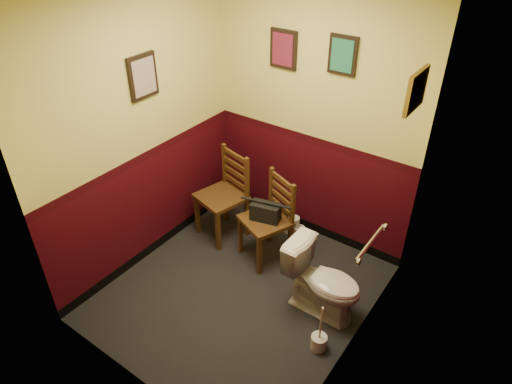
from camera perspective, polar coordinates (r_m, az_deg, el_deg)
floor at (r=4.43m, az=-1.92°, el=-12.32°), size 2.20×2.40×0.00m
wall_back at (r=4.49m, az=7.15°, el=9.24°), size 2.20×0.00×2.70m
wall_front at (r=2.91m, az=-16.91°, el=-7.15°), size 2.20×0.00×2.70m
wall_left at (r=4.27m, az=-14.21°, el=7.15°), size 0.00×2.40×2.70m
wall_right at (r=3.15m, az=13.84°, el=-3.18°), size 0.00×2.40×2.70m
grab_bar at (r=3.58m, az=14.15°, el=-6.17°), size 0.05×0.56×0.06m
framed_print_back_a at (r=4.43m, az=3.44°, el=17.39°), size 0.28×0.04×0.36m
framed_print_back_b at (r=4.14m, az=10.78°, el=16.45°), size 0.26×0.04×0.34m
framed_print_left at (r=4.13m, az=-13.94°, el=13.82°), size 0.04×0.30×0.38m
framed_print_right at (r=3.33m, az=19.37°, el=11.86°), size 0.04×0.34×0.28m
toilet at (r=4.08m, az=8.42°, el=-11.02°), size 0.70×0.40×0.68m
toilet_brush at (r=3.99m, az=7.86°, el=-18.00°), size 0.13×0.13×0.48m
chair_left at (r=4.83m, az=-3.97°, el=-0.42°), size 0.55×0.55×0.96m
chair_right at (r=4.52m, az=1.62°, el=-3.44°), size 0.56×0.56×0.91m
handbag at (r=4.44m, az=1.20°, el=-2.47°), size 0.31×0.21×0.21m
tp_stack at (r=5.04m, az=4.78°, el=-4.35°), size 0.25×0.13×0.22m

